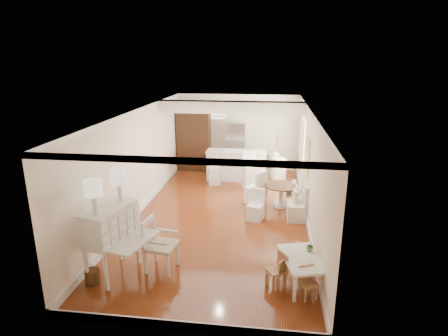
% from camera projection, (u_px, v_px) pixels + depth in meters
% --- Properties ---
extents(room, '(9.00, 9.04, 2.82)m').
position_uv_depth(room, '(224.00, 141.00, 9.82)').
color(room, brown).
rests_on(room, ground).
extents(secretary_bureau, '(1.35, 1.36, 1.41)m').
position_uv_depth(secretary_bureau, '(112.00, 241.00, 7.16)').
color(secretary_bureau, white).
rests_on(secretary_bureau, ground).
extents(gustavian_armchair, '(0.70, 0.70, 1.07)m').
position_uv_depth(gustavian_armchair, '(161.00, 245.00, 7.37)').
color(gustavian_armchair, silver).
rests_on(gustavian_armchair, ground).
extents(wicker_basket, '(0.29, 0.29, 0.28)m').
position_uv_depth(wicker_basket, '(93.00, 276.00, 7.02)').
color(wicker_basket, '#55371A').
rests_on(wicker_basket, ground).
extents(kids_table, '(0.93, 1.25, 0.56)m').
position_uv_depth(kids_table, '(301.00, 271.00, 6.95)').
color(kids_table, white).
rests_on(kids_table, ground).
extents(kids_chair_a, '(0.44, 0.44, 0.66)m').
position_uv_depth(kids_chair_a, '(276.00, 270.00, 6.89)').
color(kids_chair_a, '#AE754F').
rests_on(kids_chair_a, ground).
extents(kids_chair_b, '(0.37, 0.37, 0.57)m').
position_uv_depth(kids_chair_b, '(276.00, 271.00, 6.92)').
color(kids_chair_b, tan).
rests_on(kids_chair_b, ground).
extents(kids_chair_c, '(0.38, 0.38, 0.59)m').
position_uv_depth(kids_chair_c, '(309.00, 283.00, 6.54)').
color(kids_chair_c, tan).
rests_on(kids_chair_c, ground).
extents(banquette, '(0.52, 1.60, 0.98)m').
position_uv_depth(banquette, '(296.00, 195.00, 10.18)').
color(banquette, silver).
rests_on(banquette, ground).
extents(dining_table, '(1.09, 1.09, 0.64)m').
position_uv_depth(dining_table, '(281.00, 196.00, 10.60)').
color(dining_table, '#482917').
rests_on(dining_table, ground).
extents(slip_chair_near, '(0.49, 0.50, 0.81)m').
position_uv_depth(slip_chair_near, '(255.00, 205.00, 9.70)').
color(slip_chair_near, white).
rests_on(slip_chair_near, ground).
extents(slip_chair_far, '(0.68, 0.68, 1.00)m').
position_uv_depth(slip_chair_far, '(256.00, 187.00, 10.77)').
color(slip_chair_far, white).
rests_on(slip_chair_far, ground).
extents(breakfast_counter, '(2.05, 0.65, 1.03)m').
position_uv_depth(breakfast_counter, '(236.00, 165.00, 12.87)').
color(breakfast_counter, white).
rests_on(breakfast_counter, ground).
extents(bar_stool_left, '(0.45, 0.45, 0.95)m').
position_uv_depth(bar_stool_left, '(214.00, 171.00, 12.41)').
color(bar_stool_left, silver).
rests_on(bar_stool_left, ground).
extents(bar_stool_right, '(0.62, 0.62, 1.18)m').
position_uv_depth(bar_stool_right, '(251.00, 170.00, 12.03)').
color(bar_stool_right, white).
rests_on(bar_stool_right, ground).
extents(pantry_cabinet, '(1.20, 0.60, 2.30)m').
position_uv_depth(pantry_cabinet, '(194.00, 139.00, 13.93)').
color(pantry_cabinet, '#381E11').
rests_on(pantry_cabinet, ground).
extents(fridge, '(0.75, 0.65, 1.80)m').
position_uv_depth(fridge, '(245.00, 148.00, 13.74)').
color(fridge, silver).
rests_on(fridge, ground).
extents(sideboard, '(0.66, 0.89, 0.78)m').
position_uv_depth(sideboard, '(276.00, 167.00, 13.12)').
color(sideboard, white).
rests_on(sideboard, ground).
extents(pencil_cup, '(0.14, 0.14, 0.10)m').
position_uv_depth(pencil_cup, '(310.00, 248.00, 7.09)').
color(pencil_cup, '#4F8850').
rests_on(pencil_cup, kids_table).
extents(branch_vase, '(0.27, 0.27, 0.21)m').
position_uv_depth(branch_vase, '(276.00, 153.00, 12.98)').
color(branch_vase, white).
rests_on(branch_vase, sideboard).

